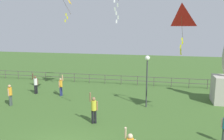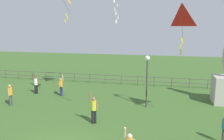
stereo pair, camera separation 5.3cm
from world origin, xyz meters
The scene contains 7 objects.
lamppost centered at (3.59, 7.62, 2.84)m, with size 0.36×0.36×3.84m.
person_1 centered at (-6.23, 9.07, 0.94)m, with size 0.45×0.43×1.88m.
person_2 centered at (0.67, 3.92, 0.99)m, with size 0.52×0.31×1.97m.
person_5 centered at (-3.79, 8.96, 0.92)m, with size 0.34×0.45×1.83m.
person_6 centered at (-6.42, 5.76, 0.94)m, with size 0.30×0.49×1.63m.
kite_4 centered at (5.65, 5.72, 6.43)m, with size 1.33×1.25×3.07m.
waterfront_railing centered at (-0.33, 14.00, 0.63)m, with size 36.05×0.06×0.95m.
Camera 2 is at (4.69, -9.13, 5.87)m, focal length 37.57 mm.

